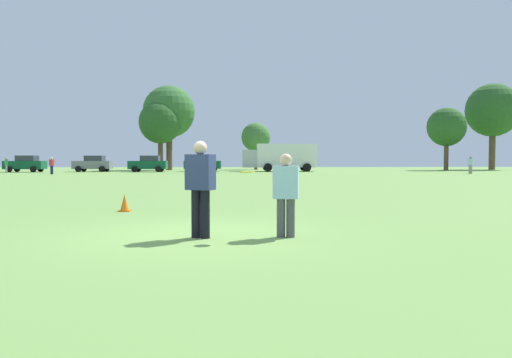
{
  "coord_description": "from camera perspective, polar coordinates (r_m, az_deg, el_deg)",
  "views": [
    {
      "loc": [
        0.78,
        -9.82,
        1.46
      ],
      "look_at": [
        1.22,
        1.52,
        1.01
      ],
      "focal_mm": 35.91,
      "sensor_mm": 36.0,
      "label": 1
    }
  ],
  "objects": [
    {
      "name": "traffic_cone",
      "position": [
        14.71,
        -14.43,
        -2.62
      ],
      "size": [
        0.32,
        0.32,
        0.48
      ],
      "color": "#D8590C",
      "rests_on": "ground"
    },
    {
      "name": "player_thrower",
      "position": [
        9.46,
        -6.21,
        -0.5
      ],
      "size": [
        0.58,
        0.47,
        1.79
      ],
      "color": "black",
      "rests_on": "ground"
    },
    {
      "name": "tree_east_oak",
      "position": [
        76.39,
        24.88,
        6.95
      ],
      "size": [
        7.13,
        7.13,
        11.59
      ],
      "color": "brown",
      "rests_on": "ground"
    },
    {
      "name": "bystander_field_marshal",
      "position": [
        59.22,
        -26.06,
        1.5
      ],
      "size": [
        0.45,
        0.51,
        1.62
      ],
      "color": "gray",
      "rests_on": "ground"
    },
    {
      "name": "tree_east_birch",
      "position": [
        69.53,
        20.46,
        5.43
      ],
      "size": [
        4.9,
        4.9,
        7.96
      ],
      "color": "brown",
      "rests_on": "ground"
    },
    {
      "name": "parked_car_near_left",
      "position": [
        61.66,
        -24.3,
        1.57
      ],
      "size": [
        4.22,
        2.26,
        1.82
      ],
      "color": "#0C4C2D",
      "rests_on": "ground"
    },
    {
      "name": "frisbee",
      "position": [
        9.2,
        -0.99,
        0.78
      ],
      "size": [
        0.27,
        0.27,
        0.04
      ],
      "color": "yellow"
    },
    {
      "name": "bystander_far_jogger",
      "position": [
        54.21,
        22.78,
        1.56
      ],
      "size": [
        0.53,
        0.51,
        1.71
      ],
      "color": "gray",
      "rests_on": "ground"
    },
    {
      "name": "tree_west_oak",
      "position": [
        66.02,
        -10.61,
        6.21
      ],
      "size": [
        5.41,
        5.41,
        8.79
      ],
      "color": "brown",
      "rests_on": "ground"
    },
    {
      "name": "player_defender",
      "position": [
        9.54,
        3.34,
        -1.3
      ],
      "size": [
        0.51,
        0.35,
        1.56
      ],
      "color": "#4C4C51",
      "rests_on": "ground"
    },
    {
      "name": "parked_car_mid_left",
      "position": [
        60.65,
        -17.69,
        1.65
      ],
      "size": [
        4.22,
        2.26,
        1.82
      ],
      "color": "slate",
      "rests_on": "ground"
    },
    {
      "name": "parked_car_center",
      "position": [
        58.36,
        -11.89,
        1.69
      ],
      "size": [
        4.22,
        2.26,
        1.82
      ],
      "color": "#0C4C2D",
      "rests_on": "ground"
    },
    {
      "name": "ground_plane",
      "position": [
        9.96,
        -6.72,
        -6.2
      ],
      "size": [
        161.29,
        161.29,
        0.0
      ],
      "primitive_type": "plane",
      "color": "#6B9347"
    },
    {
      "name": "bystander_sideline_watcher",
      "position": [
        51.88,
        -21.8,
        1.5
      ],
      "size": [
        0.51,
        0.46,
        1.62
      ],
      "color": "#1E234C",
      "rests_on": "ground"
    },
    {
      "name": "tree_center_elm",
      "position": [
        68.88,
        -0.02,
        4.67
      ],
      "size": [
        3.89,
        3.89,
        6.32
      ],
      "color": "brown",
      "rests_on": "ground"
    },
    {
      "name": "parked_car_mid_right",
      "position": [
        59.09,
        -5.9,
        1.73
      ],
      "size": [
        4.22,
        2.26,
        1.82
      ],
      "color": "#0C4C2D",
      "rests_on": "ground"
    },
    {
      "name": "box_truck",
      "position": [
        59.25,
        2.8,
        2.54
      ],
      "size": [
        8.53,
        3.09,
        3.18
      ],
      "color": "white",
      "rests_on": "ground"
    },
    {
      "name": "tree_west_maple",
      "position": [
        67.75,
        -9.67,
        7.37
      ],
      "size": [
        6.73,
        6.73,
        10.94
      ],
      "color": "brown",
      "rests_on": "ground"
    }
  ]
}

